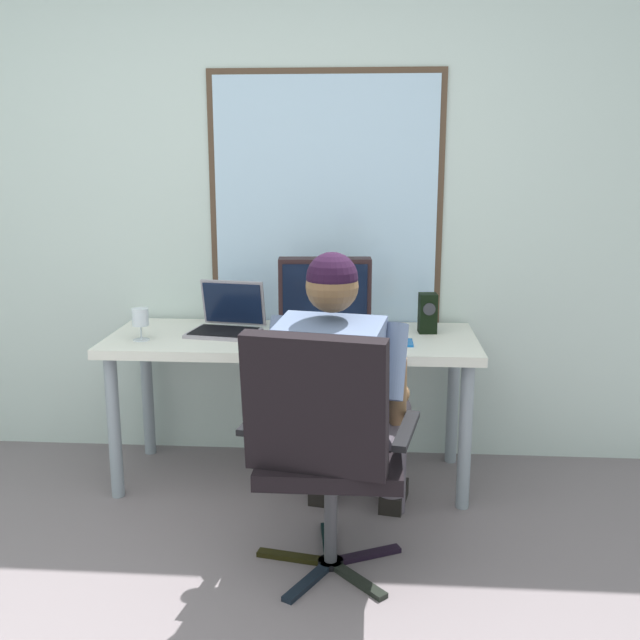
{
  "coord_description": "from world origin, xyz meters",
  "views": [
    {
      "loc": [
        0.53,
        -1.62,
        1.54
      ],
      "look_at": [
        0.32,
        1.29,
        0.88
      ],
      "focal_mm": 40.96,
      "sensor_mm": 36.0,
      "label": 1
    }
  ],
  "objects_px": {
    "laptop": "(228,319)",
    "cd_case": "(397,342)",
    "desk": "(292,352)",
    "office_chair": "(324,440)",
    "crt_monitor": "(325,291)",
    "person_seated": "(341,395)",
    "wine_glass": "(140,319)",
    "desk_speaker": "(428,313)"
  },
  "relations": [
    {
      "from": "cd_case",
      "to": "wine_glass",
      "type": "bearing_deg",
      "value": -178.97
    },
    {
      "from": "person_seated",
      "to": "laptop",
      "type": "xyz_separation_m",
      "value": [
        -0.57,
        0.65,
        0.15
      ]
    },
    {
      "from": "laptop",
      "to": "cd_case",
      "type": "xyz_separation_m",
      "value": [
        0.8,
        -0.17,
        -0.06
      ]
    },
    {
      "from": "person_seated",
      "to": "crt_monitor",
      "type": "relative_size",
      "value": 2.78
    },
    {
      "from": "wine_glass",
      "to": "cd_case",
      "type": "xyz_separation_m",
      "value": [
        1.16,
        0.02,
        -0.09
      ]
    },
    {
      "from": "desk",
      "to": "crt_monitor",
      "type": "bearing_deg",
      "value": 13.31
    },
    {
      "from": "laptop",
      "to": "desk",
      "type": "bearing_deg",
      "value": -10.94
    },
    {
      "from": "desk",
      "to": "cd_case",
      "type": "bearing_deg",
      "value": -12.91
    },
    {
      "from": "wine_glass",
      "to": "cd_case",
      "type": "bearing_deg",
      "value": 1.03
    },
    {
      "from": "person_seated",
      "to": "crt_monitor",
      "type": "height_order",
      "value": "person_seated"
    },
    {
      "from": "person_seated",
      "to": "wine_glass",
      "type": "xyz_separation_m",
      "value": [
        -0.93,
        0.46,
        0.18
      ]
    },
    {
      "from": "desk",
      "to": "wine_glass",
      "type": "bearing_deg",
      "value": -168.95
    },
    {
      "from": "office_chair",
      "to": "laptop",
      "type": "height_order",
      "value": "office_chair"
    },
    {
      "from": "person_seated",
      "to": "laptop",
      "type": "relative_size",
      "value": 3.37
    },
    {
      "from": "cd_case",
      "to": "person_seated",
      "type": "bearing_deg",
      "value": -115.71
    },
    {
      "from": "desk",
      "to": "office_chair",
      "type": "bearing_deg",
      "value": -76.68
    },
    {
      "from": "office_chair",
      "to": "laptop",
      "type": "relative_size",
      "value": 2.72
    },
    {
      "from": "person_seated",
      "to": "desk_speaker",
      "type": "height_order",
      "value": "person_seated"
    },
    {
      "from": "office_chair",
      "to": "wine_glass",
      "type": "xyz_separation_m",
      "value": [
        -0.88,
        0.74,
        0.26
      ]
    },
    {
      "from": "desk",
      "to": "laptop",
      "type": "relative_size",
      "value": 4.79
    },
    {
      "from": "person_seated",
      "to": "wine_glass",
      "type": "distance_m",
      "value": 1.05
    },
    {
      "from": "laptop",
      "to": "cd_case",
      "type": "relative_size",
      "value": 2.51
    },
    {
      "from": "desk",
      "to": "person_seated",
      "type": "bearing_deg",
      "value": -66.92
    },
    {
      "from": "person_seated",
      "to": "wine_glass",
      "type": "bearing_deg",
      "value": 153.61
    },
    {
      "from": "laptop",
      "to": "cd_case",
      "type": "bearing_deg",
      "value": -12.14
    },
    {
      "from": "desk_speaker",
      "to": "cd_case",
      "type": "xyz_separation_m",
      "value": [
        -0.15,
        -0.22,
        -0.09
      ]
    },
    {
      "from": "desk",
      "to": "laptop",
      "type": "distance_m",
      "value": 0.35
    },
    {
      "from": "person_seated",
      "to": "desk",
      "type": "bearing_deg",
      "value": 113.08
    },
    {
      "from": "crt_monitor",
      "to": "person_seated",
      "type": "bearing_deg",
      "value": -80.81
    },
    {
      "from": "laptop",
      "to": "desk_speaker",
      "type": "bearing_deg",
      "value": 2.82
    },
    {
      "from": "desk",
      "to": "crt_monitor",
      "type": "xyz_separation_m",
      "value": [
        0.15,
        0.04,
        0.29
      ]
    },
    {
      "from": "office_chair",
      "to": "laptop",
      "type": "xyz_separation_m",
      "value": [
        -0.52,
        0.93,
        0.22
      ]
    },
    {
      "from": "desk_speaker",
      "to": "cd_case",
      "type": "distance_m",
      "value": 0.28
    },
    {
      "from": "person_seated",
      "to": "laptop",
      "type": "bearing_deg",
      "value": 130.86
    },
    {
      "from": "wine_glass",
      "to": "desk_speaker",
      "type": "bearing_deg",
      "value": 10.34
    },
    {
      "from": "cd_case",
      "to": "desk_speaker",
      "type": "bearing_deg",
      "value": 55.61
    },
    {
      "from": "laptop",
      "to": "desk_speaker",
      "type": "height_order",
      "value": "laptop"
    },
    {
      "from": "cd_case",
      "to": "crt_monitor",
      "type": "bearing_deg",
      "value": 156.25
    },
    {
      "from": "laptop",
      "to": "cd_case",
      "type": "height_order",
      "value": "laptop"
    },
    {
      "from": "desk",
      "to": "office_chair",
      "type": "relative_size",
      "value": 1.76
    },
    {
      "from": "desk",
      "to": "office_chair",
      "type": "distance_m",
      "value": 0.9
    },
    {
      "from": "crt_monitor",
      "to": "wine_glass",
      "type": "distance_m",
      "value": 0.85
    }
  ]
}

